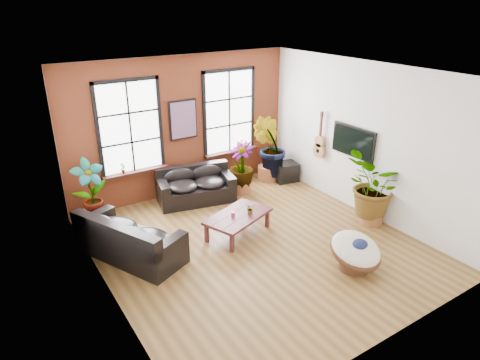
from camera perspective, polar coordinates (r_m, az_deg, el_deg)
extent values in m
cube|color=brown|center=(8.99, 2.11, -8.68)|extent=(6.00, 6.50, 0.02)
cube|color=white|center=(7.74, 2.50, 14.08)|extent=(6.00, 6.50, 0.02)
cube|color=#612716|center=(10.88, -7.71, 7.05)|extent=(6.00, 0.02, 3.50)
cube|color=silver|center=(6.10, 20.34, -7.62)|extent=(6.00, 0.02, 3.50)
cube|color=silver|center=(7.04, -18.22, -3.09)|extent=(0.02, 6.50, 3.50)
cube|color=silver|center=(10.15, 16.39, 5.12)|extent=(0.02, 6.50, 3.50)
cube|color=white|center=(10.29, -14.43, 6.75)|extent=(1.40, 0.02, 2.10)
cube|color=black|center=(10.57, -13.73, 1.05)|extent=(1.60, 0.22, 0.06)
cube|color=white|center=(11.40, -1.44, 9.02)|extent=(1.40, 0.02, 2.10)
cube|color=black|center=(11.65, -1.21, 3.79)|extent=(1.60, 0.22, 0.06)
cube|color=black|center=(10.78, -5.87, -1.75)|extent=(2.01, 1.29, 0.42)
cube|color=black|center=(10.92, -6.43, 1.00)|extent=(1.87, 0.62, 0.43)
cube|color=black|center=(10.50, -10.27, -0.80)|extent=(0.41, 0.93, 0.22)
cube|color=black|center=(10.86, -1.76, 0.42)|extent=(0.41, 0.93, 0.22)
ellipsoid|color=black|center=(10.55, -7.72, -0.80)|extent=(0.93, 0.91, 0.24)
ellipsoid|color=black|center=(10.73, -8.09, 0.50)|extent=(0.81, 0.41, 0.42)
ellipsoid|color=black|center=(10.71, -4.03, -0.26)|extent=(0.93, 0.91, 0.24)
ellipsoid|color=black|center=(10.88, -4.45, 1.00)|extent=(0.81, 0.41, 0.42)
cube|color=black|center=(8.78, -14.34, -8.56)|extent=(1.76, 2.40, 0.43)
cube|color=black|center=(8.37, -16.34, -7.01)|extent=(1.13, 2.10, 0.44)
cube|color=black|center=(8.00, -9.55, -8.73)|extent=(0.94, 0.59, 0.23)
cube|color=black|center=(9.30, -18.81, -4.91)|extent=(0.94, 0.59, 0.23)
ellipsoid|color=black|center=(8.39, -12.16, -7.72)|extent=(1.11, 1.20, 0.25)
ellipsoid|color=black|center=(8.15, -13.56, -7.54)|extent=(0.63, 0.98, 0.42)
ellipsoid|color=black|center=(8.97, -16.24, -6.04)|extent=(1.11, 1.20, 0.25)
ellipsoid|color=black|center=(8.75, -17.64, -5.81)|extent=(0.63, 0.98, 0.42)
cube|color=#491A20|center=(9.15, -0.27, -4.83)|extent=(1.65, 1.29, 0.06)
cube|color=black|center=(9.06, 0.43, -4.89)|extent=(1.37, 0.51, 0.00)
cube|color=black|center=(9.21, -0.97, -4.41)|extent=(1.37, 0.51, 0.00)
cube|color=#491A20|center=(8.64, -1.08, -8.42)|extent=(0.09, 0.09, 0.41)
cube|color=#491A20|center=(9.56, 3.66, -5.16)|extent=(0.09, 0.09, 0.41)
cube|color=#491A20|center=(9.01, -4.46, -7.08)|extent=(0.09, 0.09, 0.41)
cube|color=#491A20|center=(9.89, 0.43, -4.08)|extent=(0.09, 0.09, 0.41)
cylinder|color=#B62D55|center=(9.06, -0.94, -4.55)|extent=(0.11, 0.11, 0.09)
cylinder|color=#53311D|center=(8.49, 14.99, -10.68)|extent=(0.62, 0.62, 0.23)
torus|color=#53311D|center=(8.35, 15.17, -9.17)|extent=(1.08, 1.08, 0.44)
ellipsoid|color=white|center=(8.32, 15.21, -8.85)|extent=(1.04, 1.09, 0.60)
ellipsoid|color=#161D44|center=(8.24, 15.56, -8.30)|extent=(0.41, 0.34, 0.17)
cube|color=black|center=(10.77, -7.60, 7.98)|extent=(0.74, 0.04, 0.98)
cube|color=#0C7F8C|center=(10.74, -7.53, 7.95)|extent=(0.66, 0.02, 0.90)
cube|color=black|center=(10.32, 14.87, 5.00)|extent=(0.06, 1.25, 0.72)
cube|color=black|center=(10.29, 14.73, 4.97)|extent=(0.01, 1.15, 0.62)
cylinder|color=#B27F4C|center=(11.14, 10.50, 3.89)|extent=(0.09, 0.38, 0.38)
cylinder|color=#B27F4C|center=(11.06, 10.59, 5.11)|extent=(0.09, 0.30, 0.30)
cylinder|color=black|center=(11.13, 10.48, 3.89)|extent=(0.09, 0.11, 0.11)
cube|color=black|center=(10.95, 10.73, 6.95)|extent=(0.04, 0.05, 0.55)
cube|color=black|center=(10.87, 10.85, 8.57)|extent=(0.06, 0.06, 0.14)
cube|color=black|center=(11.98, 6.14, 1.10)|extent=(0.71, 0.63, 0.52)
cylinder|color=brown|center=(10.20, -18.88, -4.69)|extent=(0.61, 0.61, 0.36)
cylinder|color=brown|center=(12.01, 3.73, 0.94)|extent=(0.57, 0.57, 0.41)
cylinder|color=brown|center=(10.16, 17.13, -4.51)|extent=(0.61, 0.61, 0.37)
cylinder|color=brown|center=(11.23, 0.16, -0.76)|extent=(0.57, 0.57, 0.35)
imported|color=#195E19|center=(9.94, -19.32, -1.20)|extent=(0.81, 0.61, 1.40)
imported|color=#195E19|center=(11.75, 3.96, 4.36)|extent=(1.13, 1.14, 1.61)
imported|color=#195E19|center=(9.85, 17.45, -0.83)|extent=(1.73, 1.66, 1.49)
imported|color=#195E19|center=(11.03, 0.16, 1.96)|extent=(0.89, 0.89, 1.21)
imported|color=#195E19|center=(9.14, 1.38, -3.86)|extent=(0.20, 0.18, 0.22)
imported|color=#195E19|center=(10.43, -15.36, 1.55)|extent=(0.17, 0.17, 0.27)
imported|color=#195E19|center=(11.78, 0.23, 4.86)|extent=(0.19, 0.19, 0.27)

